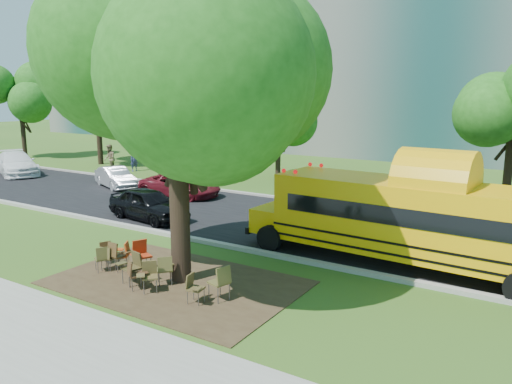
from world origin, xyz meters
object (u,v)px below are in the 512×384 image
Objects in this scene: school_bus at (430,222)px; chair_5 at (149,273)px; main_tree at (175,65)px; pedestrian_b at (110,159)px; chair_7 at (194,286)px; black_car at (149,204)px; chair_9 at (124,252)px; chair_4 at (134,273)px; chair_11 at (166,267)px; chair_8 at (105,250)px; chair_6 at (221,279)px; chair_10 at (141,253)px; chair_2 at (103,256)px; pedestrian_a at (134,160)px; bg_car_white at (16,164)px; bg_car_silver at (116,177)px; bg_car_red at (180,185)px; chair_3 at (132,264)px; chair_1 at (117,253)px.

school_bus is 12.93× the size of chair_5.
main_tree is 5.08× the size of pedestrian_b.
chair_5 is 1.07× the size of chair_7.
chair_9 is at bearing -135.30° from black_car.
chair_4 is 0.44m from chair_5.
chair_4 is 0.96× the size of chair_5.
chair_11 reaches higher than chair_4.
chair_8 is at bearing -111.75° from chair_7.
chair_10 is at bearing 96.65° from chair_6.
chair_5 is at bearing -133.52° from school_bus.
chair_10 reaches higher than chair_9.
main_tree is 5.81m from chair_6.
chair_9 is (0.83, -0.01, 0.06)m from chair_8.
pedestrian_a is at bearing 72.25° from chair_2.
bg_car_white reaches higher than chair_9.
school_bus is at bearing 146.21° from chair_10.
black_car is at bearing 3.93° from pedestrian_b.
bg_car_silver is 6.18m from pedestrian_a.
chair_11 is at bearing -144.08° from bg_car_red.
chair_9 is (-3.97, 0.35, -0.06)m from chair_6.
pedestrian_b is at bearing 69.66° from chair_6.
chair_3 is 1.15× the size of chair_7.
school_bus is 2.78× the size of black_car.
pedestrian_a is (-14.10, 14.56, 0.20)m from chair_1.
school_bus is at bearing -81.35° from bg_car_silver.
black_car is (-3.32, 5.41, 0.18)m from chair_2.
black_car is (-2.83, 4.88, 0.20)m from chair_8.
chair_10 is at bearing -130.28° from black_car.
pedestrian_b is (-4.60, 3.71, 0.36)m from bg_car_silver.
chair_6 is (2.45, 0.68, 0.09)m from chair_4.
chair_5 is 2.93m from chair_8.
chair_5 is (-0.21, -1.10, -5.56)m from main_tree.
chair_4 is at bearing 120.29° from chair_6.
chair_2 is 1.00× the size of chair_7.
chair_8 is (-2.35, 1.04, -0.03)m from chair_4.
pedestrian_b is at bearing 76.88° from chair_2.
chair_4 is 15.86m from bg_car_silver.
main_tree is 5.75m from chair_4.
main_tree reaches higher than pedestrian_a.
pedestrian_a reaches higher than chair_5.
black_car reaches higher than chair_10.
chair_6 is at bearing -16.44° from main_tree.
bg_car_silver is at bearing 65.05° from black_car.
chair_8 is at bearing -111.50° from bg_car_silver.
chair_5 is 2.15m from chair_9.
pedestrian_b reaches higher than black_car.
bg_car_white reaches higher than black_car.
chair_8 is at bearing -155.11° from bg_car_red.
school_bus is 9.37m from chair_9.
bg_car_white is (-20.69, 9.73, 0.18)m from chair_3.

